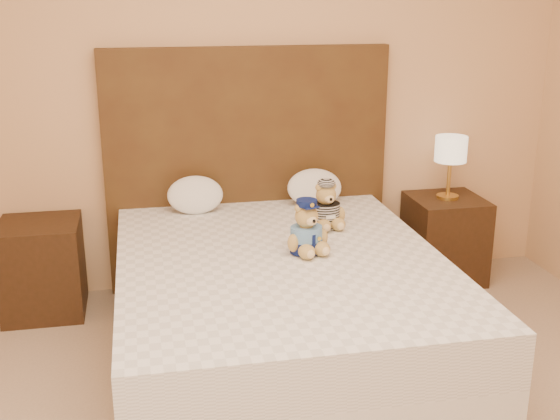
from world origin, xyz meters
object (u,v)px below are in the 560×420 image
(bed, at_px, (281,307))
(teddy_police, at_px, (306,227))
(nightstand_left, at_px, (43,268))
(teddy_prisoner, at_px, (326,205))
(lamp, at_px, (451,152))
(pillow_left, at_px, (195,193))
(nightstand_right, at_px, (444,239))
(pillow_right, at_px, (315,186))

(bed, distance_m, teddy_police, 0.44)
(nightstand_left, height_order, teddy_prisoner, teddy_prisoner)
(lamp, xyz_separation_m, teddy_prisoner, (-0.91, -0.40, -0.17))
(nightstand_left, xyz_separation_m, teddy_prisoner, (1.59, -0.40, 0.40))
(lamp, xyz_separation_m, pillow_left, (-1.60, 0.03, -0.18))
(lamp, height_order, teddy_prisoner, lamp)
(bed, distance_m, nightstand_right, 1.48)
(lamp, height_order, teddy_police, lamp)
(pillow_right, bearing_deg, pillow_left, 180.00)
(teddy_police, xyz_separation_m, teddy_prisoner, (0.20, 0.37, -0.01))
(nightstand_left, bearing_deg, pillow_left, 1.91)
(teddy_police, height_order, pillow_right, teddy_police)
(teddy_police, relative_size, pillow_right, 0.81)
(nightstand_right, xyz_separation_m, teddy_police, (-1.11, -0.76, 0.41))
(lamp, bearing_deg, pillow_left, 178.92)
(teddy_prisoner, xyz_separation_m, pillow_left, (-0.68, 0.43, -0.01))
(teddy_prisoner, relative_size, pillow_right, 0.76)
(lamp, distance_m, pillow_left, 1.61)
(teddy_prisoner, height_order, pillow_right, teddy_prisoner)
(nightstand_right, height_order, teddy_police, teddy_police)
(nightstand_left, xyz_separation_m, teddy_police, (1.39, -0.76, 0.41))
(teddy_police, bearing_deg, pillow_right, 55.43)
(nightstand_right, xyz_separation_m, pillow_left, (-1.60, 0.03, 0.39))
(pillow_right, bearing_deg, teddy_prisoner, -96.03)
(bed, xyz_separation_m, teddy_prisoner, (0.34, 0.40, 0.40))
(nightstand_right, bearing_deg, bed, -147.38)
(bed, distance_m, pillow_left, 0.98)
(teddy_prisoner, relative_size, pillow_left, 0.78)
(nightstand_right, height_order, teddy_prisoner, teddy_prisoner)
(teddy_police, distance_m, teddy_prisoner, 0.42)
(bed, height_order, pillow_right, pillow_right)
(pillow_right, bearing_deg, nightstand_left, -178.95)
(lamp, distance_m, pillow_right, 0.89)
(nightstand_left, height_order, pillow_left, pillow_left)
(nightstand_right, distance_m, teddy_prisoner, 1.08)
(pillow_left, bearing_deg, teddy_prisoner, -32.10)
(pillow_left, xyz_separation_m, pillow_right, (0.73, 0.00, 0.00))
(nightstand_right, bearing_deg, pillow_right, 178.02)
(teddy_police, height_order, teddy_prisoner, teddy_police)
(teddy_prisoner, bearing_deg, lamp, 15.74)
(nightstand_right, xyz_separation_m, pillow_right, (-0.87, 0.03, 0.40))
(nightstand_right, relative_size, lamp, 1.38)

